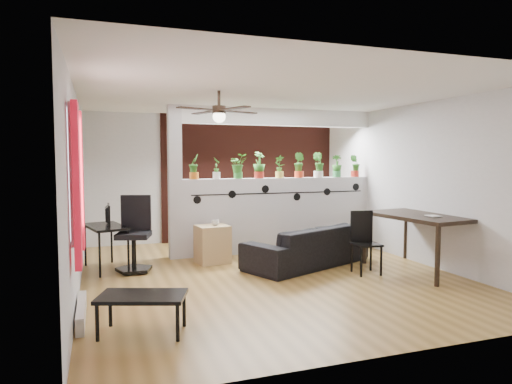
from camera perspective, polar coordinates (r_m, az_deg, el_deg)
name	(u,v)px	position (r m, az deg, el deg)	size (l,w,h in m)	color
room_shell	(267,186)	(6.67, 1.43, 0.74)	(6.30, 7.10, 2.90)	olive
partition_wall	(279,215)	(8.41, 2.93, -2.83)	(3.60, 0.18, 1.35)	#BCBCC1
ceiling_header	(280,117)	(8.38, 2.98, 9.30)	(3.60, 0.18, 0.30)	silver
pier_column	(175,182)	(7.84, -10.10, 1.19)	(0.22, 0.20, 2.60)	#BCBCC1
brick_panel	(254,178)	(9.73, -0.31, 1.82)	(3.90, 0.05, 2.60)	brown
vine_decal	(281,193)	(8.28, 3.19, -0.12)	(3.31, 0.01, 0.30)	black
window_assembly	(76,177)	(5.04, -21.60, 1.72)	(0.09, 1.30, 1.55)	white
baseboard_heater	(81,312)	(5.29, -20.99, -13.82)	(0.08, 1.00, 0.18)	silver
corkboard	(81,183)	(7.20, -21.00, 1.11)	(0.03, 0.60, 0.45)	olive
framed_art	(80,148)	(7.14, -21.13, 5.10)	(0.03, 0.34, 0.44)	#8C7259
ceiling_fan	(219,112)	(6.16, -4.64, 9.89)	(1.19, 1.19, 0.43)	black
potted_plant_0	(194,166)	(7.89, -7.75, 3.27)	(0.29, 0.28, 0.44)	#C56517
potted_plant_1	(216,167)	(7.98, -4.97, 3.09)	(0.15, 0.19, 0.38)	white
potted_plant_2	(238,166)	(8.08, -2.25, 3.33)	(0.23, 0.19, 0.44)	#2E7F2F
potted_plant_3	(259,164)	(8.21, 0.40, 3.49)	(0.31, 0.29, 0.48)	#AE281B
potted_plant_4	(280,166)	(8.35, 2.96, 3.29)	(0.22, 0.18, 0.42)	#E1C54F
potted_plant_5	(299,164)	(8.50, 5.43, 3.46)	(0.26, 0.29, 0.47)	#E7401B
potted_plant_6	(318,164)	(8.68, 7.81, 3.48)	(0.31, 0.32, 0.48)	white
potted_plant_7	(337,165)	(8.86, 10.08, 3.30)	(0.27, 0.25, 0.42)	#318946
potted_plant_8	(355,165)	(9.06, 12.27, 3.31)	(0.28, 0.27, 0.43)	#B3291C
sofa	(307,246)	(7.38, 6.39, -6.76)	(2.07, 0.81, 0.60)	black
cube_shelf	(212,244)	(7.53, -5.46, -6.50)	(0.50, 0.45, 0.61)	tan
cup	(215,223)	(7.49, -5.11, -3.83)	(0.12, 0.12, 0.09)	gray
computer_desk	(106,230)	(7.35, -18.29, -4.50)	(0.71, 1.04, 0.68)	black
monitor	(105,219)	(7.48, -18.33, -3.19)	(0.05, 0.30, 0.17)	black
office_chair	(135,239)	(7.15, -14.94, -5.66)	(0.58, 0.59, 1.12)	black
dining_table	(420,220)	(7.33, 19.85, -3.36)	(1.13, 1.68, 0.86)	black
book	(429,216)	(7.03, 20.78, -2.86)	(0.15, 0.21, 0.02)	gray
folding_chair	(364,236)	(7.01, 13.33, -5.42)	(0.41, 0.41, 0.92)	black
coffee_table	(142,299)	(4.67, -14.04, -12.81)	(0.93, 0.71, 0.39)	black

